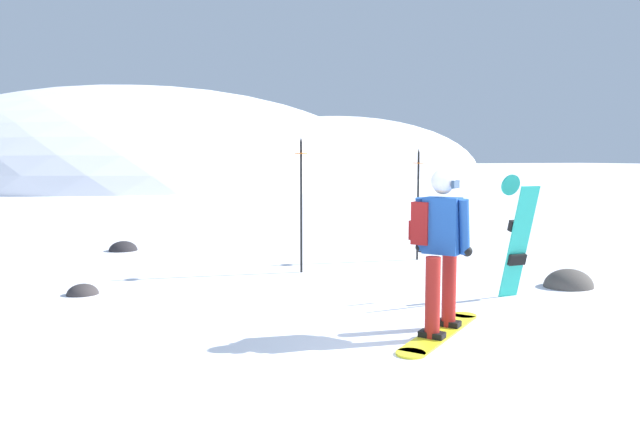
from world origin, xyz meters
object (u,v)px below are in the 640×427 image
(piste_marker_near, at_px, (418,197))
(rock_dark, at_px, (568,287))
(spare_snowboard, at_px, (517,236))
(piste_marker_far, at_px, (301,196))
(rock_small, at_px, (123,251))
(rock_mid, at_px, (83,294))
(snowboarder_main, at_px, (439,246))

(piste_marker_near, distance_m, rock_dark, 3.09)
(spare_snowboard, height_order, piste_marker_far, piste_marker_far)
(piste_marker_near, xyz_separation_m, rock_small, (-4.86, 3.00, -1.13))
(rock_dark, xyz_separation_m, rock_small, (-5.71, 5.74, 0.00))
(piste_marker_far, xyz_separation_m, rock_mid, (-3.25, -0.41, -1.22))
(spare_snowboard, relative_size, rock_mid, 3.91)
(rock_mid, bearing_deg, piste_marker_far, 7.10)
(spare_snowboard, height_order, rock_dark, spare_snowboard)
(snowboarder_main, bearing_deg, spare_snowboard, 28.01)
(piste_marker_near, bearing_deg, rock_small, 148.36)
(piste_marker_far, distance_m, rock_small, 4.37)
(piste_marker_near, relative_size, rock_small, 3.64)
(snowboarder_main, xyz_separation_m, rock_dark, (2.96, 1.25, -0.92))
(rock_mid, relative_size, rock_small, 0.76)
(snowboarder_main, xyz_separation_m, piste_marker_far, (-0.21, 3.65, 0.30))
(piste_marker_near, distance_m, rock_small, 5.82)
(spare_snowboard, relative_size, rock_dark, 2.22)
(rock_dark, bearing_deg, rock_mid, 162.77)
(piste_marker_near, distance_m, rock_mid, 5.74)
(rock_dark, distance_m, rock_mid, 6.73)
(snowboarder_main, height_order, piste_marker_near, piste_marker_near)
(rock_mid, bearing_deg, spare_snowboard, -23.65)
(piste_marker_near, relative_size, rock_mid, 4.83)
(rock_dark, distance_m, rock_small, 8.09)
(spare_snowboard, xyz_separation_m, piste_marker_far, (-1.99, 2.70, 0.40))
(snowboarder_main, bearing_deg, piste_marker_far, 93.33)
(piste_marker_far, height_order, rock_dark, piste_marker_far)
(snowboarder_main, relative_size, rock_small, 3.14)
(spare_snowboard, bearing_deg, rock_small, 126.84)
(snowboarder_main, height_order, rock_mid, snowboarder_main)
(spare_snowboard, xyz_separation_m, rock_dark, (1.18, 0.31, -0.82))
(rock_small, bearing_deg, piste_marker_far, -52.83)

